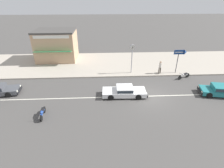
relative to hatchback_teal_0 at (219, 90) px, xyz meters
name	(u,v)px	position (x,y,z in m)	size (l,w,h in m)	color
ground_plane	(149,96)	(-7.53, 0.07, -0.59)	(160.00, 160.00, 0.00)	#4C4947
lane_centre_stripe	(149,96)	(-7.53, 0.07, -0.59)	(50.40, 0.14, 0.01)	silver
kerb_strip	(134,63)	(-7.53, 9.88, -0.51)	(68.00, 10.00, 0.15)	#ADA393
hatchback_teal_0	(219,90)	(0.00, 0.00, 0.00)	(3.86, 2.35, 1.10)	teal
sedan_white_2	(124,91)	(-10.10, 0.32, -0.05)	(4.69, 1.96, 1.06)	white
motorcycle_0	(184,75)	(-2.06, 4.12, -0.16)	(1.78, 0.99, 0.80)	black
motorcycle_1	(42,113)	(-17.68, -2.85, -0.17)	(0.56, 1.81, 0.80)	black
street_clock	(132,52)	(-8.53, 6.00, 2.42)	(0.69, 0.22, 3.81)	#9E9EA3
arrow_signboard	(183,53)	(-1.98, 5.69, 2.22)	(1.66, 0.63, 3.16)	#4C4C51
pedestrian_near_clock	(160,66)	(-4.77, 5.58, 0.55)	(0.34, 0.34, 1.70)	#4C4238
shopfront_corner_warung	(57,45)	(-19.53, 12.06, 1.88)	(6.05, 5.67, 4.62)	tan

